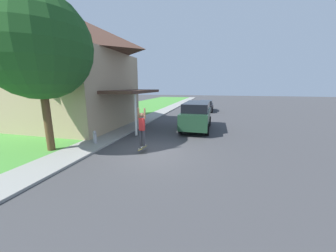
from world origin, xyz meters
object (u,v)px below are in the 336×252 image
skateboard (143,148)px  fire_hydrant (95,137)px  car_down_street (206,106)px  lawn_tree_near (37,46)px  skateboarder (142,127)px  suv_parked (197,115)px

skateboard → fire_hydrant: (-3.10, 0.50, 0.22)m
car_down_street → lawn_tree_near: bearing=-110.4°
car_down_street → skateboard: car_down_street is taller
car_down_street → skateboard: (-2.13, -17.00, -0.47)m
skateboarder → fire_hydrant: 3.25m
skateboard → fire_hydrant: bearing=170.8°
suv_parked → skateboard: (-2.06, -5.83, -0.90)m
lawn_tree_near → skateboard: lawn_tree_near is taller
lawn_tree_near → car_down_street: 19.73m
lawn_tree_near → car_down_street: (6.69, 18.04, -4.34)m
skateboarder → skateboard: bearing=3.7°
skateboarder → skateboard: size_ratio=2.49×
car_down_street → fire_hydrant: car_down_street is taller
skateboarder → suv_parked: bearing=70.5°
skateboard → skateboarder: bearing=-176.3°
skateboard → suv_parked: bearing=70.5°
suv_parked → skateboard: 6.25m
lawn_tree_near → suv_parked: (6.62, 6.87, -3.90)m
lawn_tree_near → car_down_street: size_ratio=1.66×
suv_parked → car_down_street: suv_parked is taller
car_down_street → skateboard: 17.14m
skateboarder → fire_hydrant: skateboarder is taller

